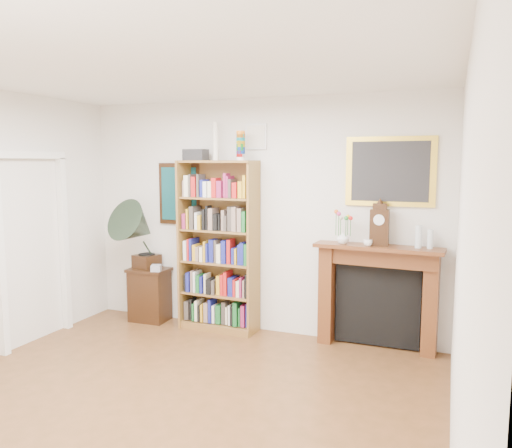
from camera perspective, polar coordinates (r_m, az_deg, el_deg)
The scene contains 15 objects.
room at distance 3.82m, azimuth -13.77°, elevation -2.93°, with size 4.51×5.01×2.81m.
door_casing at distance 6.17m, azimuth -24.11°, elevation -0.89°, with size 0.08×1.02×2.17m.
teal_poster at distance 6.43m, azimuth -8.75°, elevation 3.43°, with size 0.58×0.04×0.78m.
small_picture at distance 5.97m, azimuth 0.01°, elevation 9.96°, with size 0.26×0.04×0.30m.
gilt_painting at distance 5.58m, azimuth 15.07°, elevation 5.81°, with size 0.95×0.04×0.75m.
bookshelf at distance 6.04m, azimuth -4.35°, elevation -1.43°, with size 0.97×0.38×2.38m.
side_cabinet at distance 6.68m, azimuth -12.06°, elevation -7.88°, with size 0.51×0.37×0.69m, color black.
fireplace at distance 5.68m, azimuth 13.71°, elevation -7.07°, with size 1.39×0.41×1.16m.
gramophone at distance 6.44m, azimuth -13.25°, elevation -0.66°, with size 0.69×0.79×0.91m.
cd_stack at distance 6.41m, azimuth -11.34°, elevation -4.95°, with size 0.12×0.12×0.08m, color #B9B8C5.
mantel_clock at distance 5.50m, azimuth 13.93°, elevation -0.16°, with size 0.20×0.12×0.45m.
flower_vase at distance 5.56m, azimuth 9.91°, elevation -1.55°, with size 0.13×0.13×0.14m, color silver.
teacup at distance 5.47m, azimuth 12.67°, elevation -2.08°, with size 0.09×0.09×0.07m, color white.
bottle_left at distance 5.47m, azimuth 18.08°, elevation -1.39°, with size 0.07×0.07×0.24m, color silver.
bottle_right at distance 5.48m, azimuth 19.28°, elevation -1.63°, with size 0.06×0.06×0.20m, color silver.
Camera 1 is at (2.18, -3.06, 2.05)m, focal length 35.00 mm.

